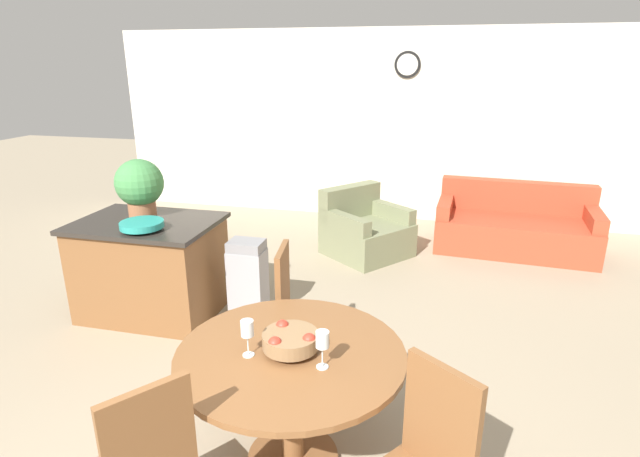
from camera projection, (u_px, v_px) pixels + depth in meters
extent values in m
cube|color=silver|center=(378.00, 127.00, 7.23)|extent=(8.00, 0.06, 2.70)
cylinder|color=black|center=(407.00, 65.00, 6.83)|extent=(0.36, 0.02, 0.36)
cylinder|color=white|center=(407.00, 65.00, 6.82)|extent=(0.28, 0.01, 0.28)
cylinder|color=brown|center=(293.00, 457.00, 2.95)|extent=(0.53, 0.53, 0.04)
cylinder|color=brown|center=(292.00, 407.00, 2.84)|extent=(0.13, 0.13, 0.67)
cylinder|color=brown|center=(291.00, 354.00, 2.73)|extent=(1.26, 1.26, 0.03)
cube|color=brown|center=(150.00, 445.00, 2.06)|extent=(0.26, 0.33, 0.55)
cube|color=brown|center=(441.00, 420.00, 2.21)|extent=(0.33, 0.26, 0.55)
cylinder|color=brown|center=(337.00, 338.00, 3.87)|extent=(0.04, 0.04, 0.41)
cylinder|color=brown|center=(334.00, 366.00, 3.51)|extent=(0.04, 0.04, 0.41)
cylinder|color=brown|center=(288.00, 335.00, 3.91)|extent=(0.04, 0.04, 0.41)
cylinder|color=brown|center=(280.00, 363.00, 3.54)|extent=(0.04, 0.04, 0.41)
cube|color=brown|center=(309.00, 323.00, 3.63)|extent=(0.48, 0.48, 0.05)
cube|color=brown|center=(283.00, 284.00, 3.56)|extent=(0.09, 0.39, 0.55)
cylinder|color=olive|center=(291.00, 349.00, 2.72)|extent=(0.12, 0.12, 0.03)
cylinder|color=olive|center=(291.00, 340.00, 2.70)|extent=(0.31, 0.31, 0.08)
sphere|color=#B73323|center=(309.00, 340.00, 2.65)|extent=(0.08, 0.08, 0.08)
sphere|color=#B73323|center=(282.00, 326.00, 2.79)|extent=(0.08, 0.08, 0.08)
sphere|color=#B73323|center=(275.00, 344.00, 2.62)|extent=(0.08, 0.08, 0.08)
cylinder|color=silver|center=(249.00, 355.00, 2.68)|extent=(0.06, 0.06, 0.01)
cylinder|color=silver|center=(248.00, 345.00, 2.66)|extent=(0.01, 0.01, 0.12)
cylinder|color=silver|center=(247.00, 328.00, 2.63)|extent=(0.07, 0.07, 0.09)
cylinder|color=silver|center=(322.00, 367.00, 2.58)|extent=(0.06, 0.06, 0.01)
cylinder|color=silver|center=(322.00, 357.00, 2.56)|extent=(0.01, 0.01, 0.12)
cylinder|color=silver|center=(322.00, 339.00, 2.53)|extent=(0.07, 0.07, 0.09)
cube|color=brown|center=(151.00, 270.00, 4.58)|extent=(1.18, 0.83, 0.86)
cube|color=#2D2823|center=(146.00, 223.00, 4.44)|extent=(1.24, 0.89, 0.04)
cylinder|color=teal|center=(142.00, 229.00, 4.19)|extent=(0.13, 0.13, 0.02)
cylinder|color=teal|center=(142.00, 225.00, 4.18)|extent=(0.36, 0.36, 0.05)
cylinder|color=#A36642|center=(142.00, 208.00, 4.58)|extent=(0.25, 0.25, 0.14)
sphere|color=#478E4C|center=(139.00, 183.00, 4.50)|extent=(0.43, 0.43, 0.43)
cube|color=#9E9EA3|center=(248.00, 285.00, 4.50)|extent=(0.32, 0.24, 0.66)
cube|color=gray|center=(246.00, 246.00, 4.38)|extent=(0.30, 0.23, 0.09)
cube|color=#B24228|center=(514.00, 234.00, 6.18)|extent=(1.92, 1.04, 0.42)
cube|color=#B24228|center=(517.00, 196.00, 6.37)|extent=(1.87, 0.34, 0.39)
cube|color=#B24228|center=(444.00, 221.00, 6.40)|extent=(0.22, 0.84, 0.59)
cube|color=#B24228|center=(591.00, 235.00, 5.90)|extent=(0.22, 0.84, 0.59)
cube|color=#7A7F5B|center=(367.00, 239.00, 6.05)|extent=(1.19, 1.19, 0.40)
cube|color=#7A7F5B|center=(350.00, 202.00, 6.16)|extent=(0.68, 0.78, 0.40)
cube|color=#7A7F5B|center=(344.00, 238.00, 5.81)|extent=(0.69, 0.58, 0.58)
cube|color=#7A7F5B|center=(389.00, 226.00, 6.23)|extent=(0.69, 0.58, 0.58)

